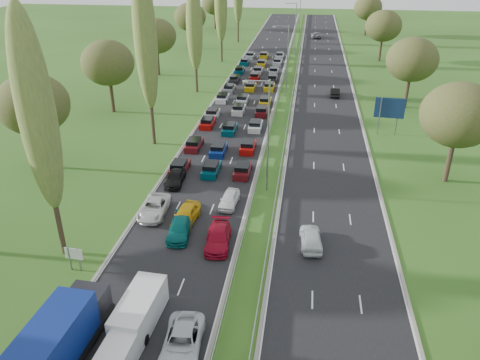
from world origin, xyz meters
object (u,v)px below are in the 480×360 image
at_px(blue_lorry, 60,340).
at_px(info_sign, 74,256).
at_px(white_van_rear, 141,308).
at_px(direction_sign, 390,110).
at_px(near_car_3, 175,178).
at_px(near_car_2, 154,207).

distance_m(blue_lorry, info_sign, 9.81).
xyz_separation_m(blue_lorry, white_van_rear, (3.53, 4.32, -0.87)).
distance_m(white_van_rear, direction_sign, 45.41).
distance_m(near_car_3, blue_lorry, 25.35).
distance_m(blue_lorry, white_van_rear, 5.65).
bearing_deg(direction_sign, white_van_rear, -118.50).
bearing_deg(near_car_2, white_van_rear, -78.48).
xyz_separation_m(white_van_rear, direction_sign, (21.64, 39.85, 2.41)).
xyz_separation_m(near_car_3, info_sign, (-3.77, -16.23, 0.69)).
distance_m(blue_lorry, direction_sign, 50.86).
relative_size(blue_lorry, direction_sign, 1.78).
relative_size(near_car_3, blue_lorry, 0.50).
relative_size(white_van_rear, info_sign, 2.67).
bearing_deg(info_sign, near_car_2, 69.33).
height_order(near_car_3, blue_lorry, blue_lorry).
bearing_deg(blue_lorry, near_car_2, 92.93).
height_order(near_car_3, info_sign, info_sign).
bearing_deg(near_car_3, white_van_rear, -84.76).
bearing_deg(white_van_rear, info_sign, 149.38).
xyz_separation_m(near_car_2, direction_sign, (25.24, 25.65, 2.82)).
bearing_deg(info_sign, near_car_3, 76.91).
bearing_deg(blue_lorry, near_car_3, 92.39).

